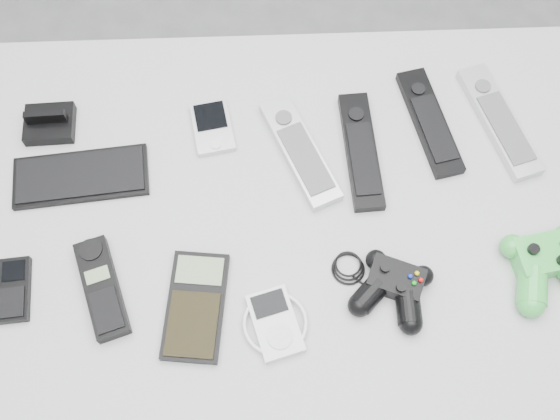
{
  "coord_description": "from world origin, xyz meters",
  "views": [
    {
      "loc": [
        -0.11,
        -0.47,
        1.84
      ],
      "look_at": [
        -0.09,
        -0.02,
        0.83
      ],
      "focal_mm": 42.0,
      "sensor_mm": 36.0,
      "label": 1
    }
  ],
  "objects_px": {
    "remote_black_a": "(361,150)",
    "remote_silver_b": "(499,121)",
    "pda_keyboard": "(81,176)",
    "calculator": "(196,306)",
    "remote_silver_a": "(300,151)",
    "mobile_phone": "(14,290)",
    "desk": "(299,231)",
    "controller_green": "(550,264)",
    "mp3_player": "(275,323)",
    "cordless_handset": "(102,288)",
    "controller_black": "(394,286)",
    "remote_black_b": "(430,121)",
    "pda": "(212,127)"
  },
  "relations": [
    {
      "from": "remote_black_a",
      "to": "remote_silver_b",
      "type": "bearing_deg",
      "value": 8.56
    },
    {
      "from": "pda_keyboard",
      "to": "calculator",
      "type": "xyz_separation_m",
      "value": [
        0.21,
        -0.24,
        0.0
      ]
    },
    {
      "from": "remote_silver_a",
      "to": "mobile_phone",
      "type": "bearing_deg",
      "value": -175.96
    },
    {
      "from": "desk",
      "to": "controller_green",
      "type": "bearing_deg",
      "value": -15.55
    },
    {
      "from": "remote_silver_a",
      "to": "mp3_player",
      "type": "bearing_deg",
      "value": -122.57
    },
    {
      "from": "remote_silver_a",
      "to": "calculator",
      "type": "xyz_separation_m",
      "value": [
        -0.18,
        -0.28,
        -0.0
      ]
    },
    {
      "from": "pda_keyboard",
      "to": "remote_black_a",
      "type": "xyz_separation_m",
      "value": [
        0.5,
        0.03,
        0.0
      ]
    },
    {
      "from": "remote_silver_b",
      "to": "cordless_handset",
      "type": "height_order",
      "value": "cordless_handset"
    },
    {
      "from": "remote_black_a",
      "to": "controller_black",
      "type": "relative_size",
      "value": 1.11
    },
    {
      "from": "cordless_handset",
      "to": "controller_green",
      "type": "height_order",
      "value": "controller_green"
    },
    {
      "from": "remote_silver_a",
      "to": "remote_silver_b",
      "type": "relative_size",
      "value": 0.95
    },
    {
      "from": "remote_black_b",
      "to": "mp3_player",
      "type": "bearing_deg",
      "value": -141.15
    },
    {
      "from": "pda",
      "to": "remote_black_a",
      "type": "relative_size",
      "value": 0.46
    },
    {
      "from": "remote_black_a",
      "to": "cordless_handset",
      "type": "xyz_separation_m",
      "value": [
        -0.44,
        -0.24,
        0.0
      ]
    },
    {
      "from": "pda",
      "to": "remote_black_b",
      "type": "height_order",
      "value": "remote_black_b"
    },
    {
      "from": "remote_silver_a",
      "to": "controller_green",
      "type": "relative_size",
      "value": 1.48
    },
    {
      "from": "mobile_phone",
      "to": "mp3_player",
      "type": "relative_size",
      "value": 0.96
    },
    {
      "from": "cordless_handset",
      "to": "pda_keyboard",
      "type": "bearing_deg",
      "value": 86.48
    },
    {
      "from": "remote_black_a",
      "to": "controller_black",
      "type": "xyz_separation_m",
      "value": [
        0.03,
        -0.26,
        0.01
      ]
    },
    {
      "from": "mp3_player",
      "to": "cordless_handset",
      "type": "bearing_deg",
      "value": 150.8
    },
    {
      "from": "remote_black_a",
      "to": "controller_green",
      "type": "xyz_separation_m",
      "value": [
        0.29,
        -0.23,
        0.01
      ]
    },
    {
      "from": "remote_silver_b",
      "to": "calculator",
      "type": "relative_size",
      "value": 1.34
    },
    {
      "from": "desk",
      "to": "remote_silver_a",
      "type": "relative_size",
      "value": 5.28
    },
    {
      "from": "remote_black_b",
      "to": "mobile_phone",
      "type": "relative_size",
      "value": 2.08
    },
    {
      "from": "pda",
      "to": "cordless_handset",
      "type": "height_order",
      "value": "cordless_handset"
    },
    {
      "from": "remote_black_a",
      "to": "controller_green",
      "type": "relative_size",
      "value": 1.5
    },
    {
      "from": "remote_black_a",
      "to": "remote_silver_b",
      "type": "height_order",
      "value": "same"
    },
    {
      "from": "remote_silver_a",
      "to": "calculator",
      "type": "relative_size",
      "value": 1.28
    },
    {
      "from": "controller_green",
      "to": "remote_silver_b",
      "type": "bearing_deg",
      "value": 86.78
    },
    {
      "from": "cordless_handset",
      "to": "mp3_player",
      "type": "distance_m",
      "value": 0.29
    },
    {
      "from": "remote_silver_b",
      "to": "controller_green",
      "type": "bearing_deg",
      "value": -100.7
    },
    {
      "from": "remote_black_b",
      "to": "remote_black_a",
      "type": "bearing_deg",
      "value": -169.04
    },
    {
      "from": "remote_silver_a",
      "to": "mp3_player",
      "type": "height_order",
      "value": "remote_silver_a"
    },
    {
      "from": "remote_silver_a",
      "to": "pda",
      "type": "bearing_deg",
      "value": 137.57
    },
    {
      "from": "desk",
      "to": "remote_silver_a",
      "type": "distance_m",
      "value": 0.15
    },
    {
      "from": "pda_keyboard",
      "to": "remote_silver_a",
      "type": "distance_m",
      "value": 0.39
    },
    {
      "from": "desk",
      "to": "pda",
      "type": "height_order",
      "value": "pda"
    },
    {
      "from": "pda",
      "to": "remote_silver_a",
      "type": "bearing_deg",
      "value": -29.76
    },
    {
      "from": "pda",
      "to": "mobile_phone",
      "type": "bearing_deg",
      "value": -147.23
    },
    {
      "from": "mobile_phone",
      "to": "mp3_player",
      "type": "bearing_deg",
      "value": -14.35
    },
    {
      "from": "remote_silver_a",
      "to": "remote_black_a",
      "type": "bearing_deg",
      "value": -23.97
    },
    {
      "from": "mobile_phone",
      "to": "pda_keyboard",
      "type": "bearing_deg",
      "value": 61.67
    },
    {
      "from": "mobile_phone",
      "to": "mp3_player",
      "type": "xyz_separation_m",
      "value": [
        0.42,
        -0.07,
        0.0
      ]
    },
    {
      "from": "remote_silver_a",
      "to": "remote_black_b",
      "type": "xyz_separation_m",
      "value": [
        0.24,
        0.05,
        -0.0
      ]
    },
    {
      "from": "mobile_phone",
      "to": "controller_green",
      "type": "height_order",
      "value": "controller_green"
    },
    {
      "from": "desk",
      "to": "mp3_player",
      "type": "bearing_deg",
      "value": -104.45
    },
    {
      "from": "remote_black_b",
      "to": "controller_green",
      "type": "distance_m",
      "value": 0.32
    },
    {
      "from": "controller_black",
      "to": "desk",
      "type": "bearing_deg",
      "value": 158.19
    },
    {
      "from": "desk",
      "to": "controller_green",
      "type": "distance_m",
      "value": 0.43
    },
    {
      "from": "remote_silver_a",
      "to": "remote_silver_b",
      "type": "bearing_deg",
      "value": -14.9
    }
  ]
}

